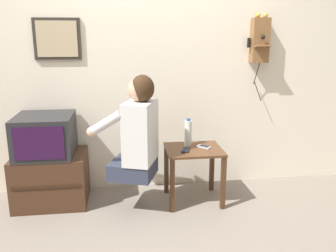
% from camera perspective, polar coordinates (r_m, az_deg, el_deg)
% --- Properties ---
extents(ground_plane, '(14.00, 14.00, 0.00)m').
position_cam_1_polar(ground_plane, '(2.76, -1.53, -18.33)').
color(ground_plane, slate).
extents(wall_back, '(6.80, 0.05, 2.55)m').
position_cam_1_polar(wall_back, '(3.43, -3.66, 10.70)').
color(wall_back, silver).
rests_on(wall_back, ground_plane).
extents(side_table, '(0.50, 0.45, 0.50)m').
position_cam_1_polar(side_table, '(3.24, 4.14, -5.44)').
color(side_table, '#51331E').
rests_on(side_table, ground_plane).
extents(person, '(0.61, 0.53, 0.88)m').
position_cam_1_polar(person, '(2.98, -4.98, -0.87)').
color(person, '#2D3347').
rests_on(person, ground_plane).
extents(tv_stand, '(0.63, 0.50, 0.46)m').
position_cam_1_polar(tv_stand, '(3.43, -18.18, -7.98)').
color(tv_stand, '#422819').
rests_on(tv_stand, ground_plane).
extents(television, '(0.49, 0.51, 0.35)m').
position_cam_1_polar(television, '(3.30, -19.12, -1.41)').
color(television, '#232326').
rests_on(television, tv_stand).
extents(wall_phone_antique, '(0.20, 0.19, 0.83)m').
position_cam_1_polar(wall_phone_antique, '(3.59, 14.50, 13.23)').
color(wall_phone_antique, brown).
extents(framed_picture, '(0.41, 0.03, 0.37)m').
position_cam_1_polar(framed_picture, '(3.42, -17.36, 13.19)').
color(framed_picture, '#2D2823').
extents(cell_phone_held, '(0.09, 0.14, 0.01)m').
position_cam_1_polar(cell_phone_held, '(3.14, 2.81, -3.89)').
color(cell_phone_held, black).
rests_on(cell_phone_held, side_table).
extents(cell_phone_spare, '(0.13, 0.13, 0.01)m').
position_cam_1_polar(cell_phone_spare, '(3.25, 5.82, -3.31)').
color(cell_phone_spare, silver).
rests_on(cell_phone_spare, side_table).
extents(water_bottle, '(0.07, 0.07, 0.26)m').
position_cam_1_polar(water_bottle, '(3.26, 3.25, -1.09)').
color(water_bottle, silver).
rests_on(water_bottle, side_table).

